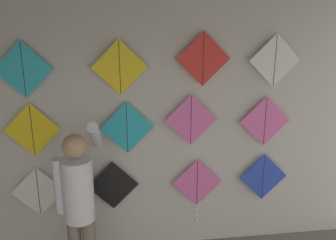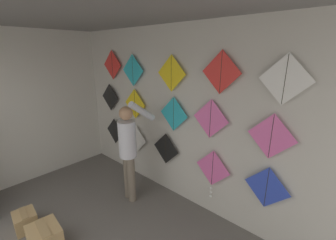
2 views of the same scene
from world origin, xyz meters
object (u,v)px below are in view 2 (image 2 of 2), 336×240
Objects in this scene: kite_4 at (267,188)px; kite_9 at (271,137)px; kite_7 at (174,114)px; kite_10 at (112,65)px; cardboard_box_spare at (25,221)px; kite_11 at (133,70)px; kite_2 at (166,149)px; shopkeeper at (128,146)px; kite_5 at (110,97)px; kite_6 at (135,104)px; kite_13 at (221,72)px; kite_12 at (171,73)px; kite_1 at (136,139)px; kite_3 at (212,171)px; kite_8 at (210,119)px; kite_14 at (285,80)px; kite_0 at (115,131)px; cardboard_box at (45,239)px.

kite_9 is at bearing 180.00° from kite_4.
kite_7 is 1.00× the size of kite_10.
kite_11 is at bearing 88.31° from cardboard_box_spare.
kite_9 is (1.65, 0.00, 0.65)m from kite_2.
kite_5 reaches higher than shopkeeper.
kite_5 reaches higher than kite_6.
kite_13 reaches higher than kite_11.
kite_10 is 1.00× the size of kite_13.
kite_12 reaches higher than kite_11.
kite_11 reaches higher than kite_2.
kite_12 is at bearing 0.00° from kite_11.
kite_10 reaches higher than kite_2.
cardboard_box_spare is at bearing -116.98° from kite_7.
kite_9 is at bearing 0.00° from kite_1.
cardboard_box_spare is 2.41m from kite_6.
kite_7 reaches higher than shopkeeper.
kite_3 is at bearing -0.03° from kite_6.
cardboard_box_spare is 0.63× the size of kite_13.
shopkeeper is 2.25× the size of kite_3.
kite_13 is (2.35, 0.00, -0.00)m from kite_10.
shopkeeper is 3.10× the size of kite_8.
kite_3 reaches higher than cardboard_box_spare.
kite_4 is at bearing 0.00° from kite_8.
kite_14 is (2.48, 0.00, 1.33)m from kite_1.
kite_12 is (-1.56, 0.00, 1.28)m from kite_4.
shopkeeper is at bearing -117.76° from kite_2.
kite_2 is 1.01m from kite_6.
cardboard_box_spare is 0.63× the size of kite_11.
kite_6 is 1.08m from kite_12.
kite_5 is at bearing 180.00° from kite_7.
kite_14 reaches higher than kite_3.
cardboard_box is at bearing -57.57° from kite_0.
kite_5 reaches higher than cardboard_box.
kite_4 reaches higher than kite_3.
kite_5 is 1.00× the size of kite_9.
cardboard_box is at bearing -101.83° from kite_7.
kite_4 reaches higher than cardboard_box_spare.
kite_3 is 1.03m from kite_7.
kite_8 is at bearing 180.00° from kite_14.
kite_0 is at bearing 107.53° from cardboard_box_spare.
kite_4 is 1.10m from kite_8.
cardboard_box is 2.39m from kite_0.
shopkeeper is 1.81m from kite_13.
kite_14 is (1.71, 0.00, 1.31)m from kite_2.
cardboard_box_spare is at bearing -92.00° from kite_1.
kite_1 reaches higher than kite_3.
kite_9 is at bearing 0.00° from kite_0.
kite_3 is at bearing -0.69° from kite_8.
kite_7 reaches higher than kite_3.
kite_11 is at bearing 105.73° from cardboard_box.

